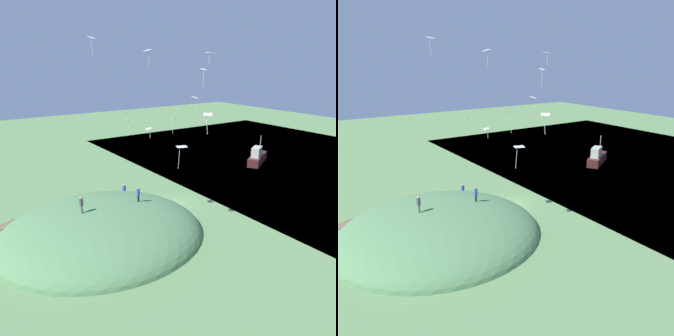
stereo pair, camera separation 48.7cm
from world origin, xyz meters
The scene contains 17 objects.
ground_plane centered at (0.00, 0.00, 0.00)m, with size 160.00×160.00×0.00m, color #618950.
lake_water centered at (-29.58, 0.00, -0.20)m, with size 49.72×80.00×0.40m, color #325E89.
grass_hill centered at (10.76, 2.49, 0.00)m, with size 20.95×19.58×6.01m, color #558553.
boat_on_lake centered at (-22.37, -6.73, 1.06)m, with size 7.14×5.21×4.48m.
person_with_child centered at (12.74, 2.55, 4.03)m, with size 0.44×0.44×1.71m.
person_walking_path centered at (3.83, -5.85, 1.02)m, with size 0.51×0.51×1.64m.
person_near_shore centered at (6.52, 2.66, 3.74)m, with size 0.45×0.45×1.58m.
kite_0 centered at (7.58, -4.60, 19.33)m, with size 1.20×1.16×1.96m.
kite_1 centered at (-4.33, -0.14, 15.95)m, with size 1.09×0.98×2.14m.
kite_2 centered at (-2.88, -4.07, 9.71)m, with size 0.97×0.69×1.99m.
kite_3 centered at (0.90, 6.92, 11.92)m, with size 0.99×1.00×2.15m.
kite_4 centered at (-1.04, -7.44, 18.23)m, with size 0.94×1.27×2.39m.
kite_5 centered at (3.08, -5.75, 10.05)m, with size 0.87×0.82×1.25m.
kite_6 centered at (-1.87, 3.93, 17.85)m, with size 0.99×1.29×1.25m.
kite_7 centered at (3.25, 5.82, 8.79)m, with size 1.21×1.02×2.25m.
kite_8 centered at (4.92, 2.35, 10.32)m, with size 0.87×1.00×1.10m.
kite_9 centered at (-0.75, 2.78, 13.21)m, with size 1.11×1.20×1.54m.
Camera 1 is at (23.73, 33.38, 17.22)m, focal length 38.04 mm.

